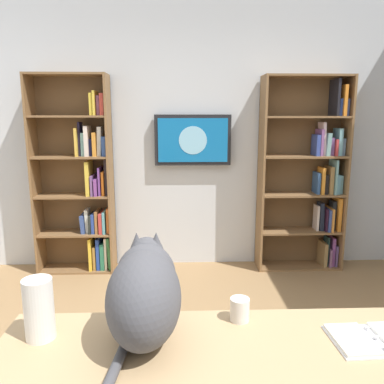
% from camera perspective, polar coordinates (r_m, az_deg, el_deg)
% --- Properties ---
extents(wall_back, '(4.52, 0.06, 2.70)m').
position_cam_1_polar(wall_back, '(4.01, -0.57, 8.08)').
color(wall_back, silver).
rests_on(wall_back, ground).
extents(bookshelf_left, '(0.86, 0.28, 1.95)m').
position_cam_1_polar(bookshelf_left, '(4.12, 17.15, 2.13)').
color(bookshelf_left, brown).
rests_on(bookshelf_left, ground).
extents(bookshelf_right, '(0.76, 0.28, 1.96)m').
position_cam_1_polar(bookshelf_right, '(4.01, -15.78, 1.42)').
color(bookshelf_right, brown).
rests_on(bookshelf_right, ground).
extents(wall_mounted_tv, '(0.77, 0.07, 0.51)m').
position_cam_1_polar(wall_mounted_tv, '(3.93, 0.11, 7.66)').
color(wall_mounted_tv, black).
extents(desk, '(1.65, 0.58, 0.74)m').
position_cam_1_polar(desk, '(1.56, 3.94, -26.08)').
color(desk, tan).
rests_on(desk, ground).
extents(cat, '(0.28, 0.58, 0.37)m').
position_cam_1_polar(cat, '(1.51, -7.01, -14.15)').
color(cat, '#4C4C51').
rests_on(cat, desk).
extents(open_binder, '(0.34, 0.23, 0.02)m').
position_cam_1_polar(open_binder, '(1.70, 25.42, -18.98)').
color(open_binder, white).
rests_on(open_binder, desk).
extents(paper_towel_roll, '(0.11, 0.11, 0.24)m').
position_cam_1_polar(paper_towel_roll, '(1.62, -21.62, -15.73)').
color(paper_towel_roll, white).
rests_on(paper_towel_roll, desk).
extents(coffee_mug, '(0.08, 0.08, 0.10)m').
position_cam_1_polar(coffee_mug, '(1.68, 7.04, -16.79)').
color(coffee_mug, white).
rests_on(coffee_mug, desk).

